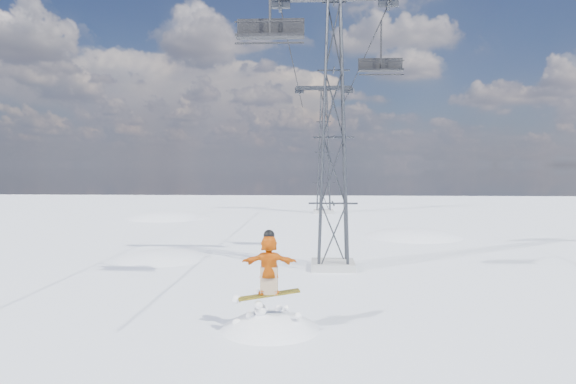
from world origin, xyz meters
The scene contains 7 objects.
ground centered at (0.00, 0.00, 0.00)m, with size 120.00×120.00×0.00m, color white.
snow_terrain centered at (-4.77, 21.24, -9.59)m, with size 39.00×37.00×22.00m.
lift_tower_near centered at (0.80, 8.00, 5.47)m, with size 5.20×1.80×11.43m.
lift_tower_far centered at (0.80, 33.00, 5.47)m, with size 5.20×1.80×11.43m.
haul_cables centered at (0.80, 19.50, 10.85)m, with size 4.46×51.00×0.06m.
lift_chair_near centered at (-1.40, 3.20, 8.68)m, with size 2.18×0.63×2.70m.
lift_chair_mid centered at (3.00, 10.27, 8.86)m, with size 2.01×0.58×2.49m.
Camera 1 is at (0.06, -13.41, 4.34)m, focal length 32.00 mm.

